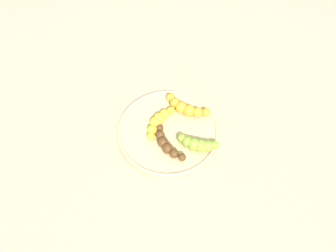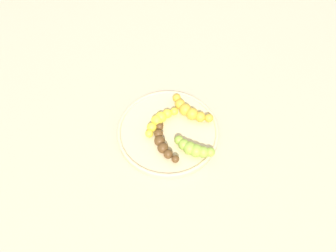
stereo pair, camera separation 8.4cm
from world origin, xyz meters
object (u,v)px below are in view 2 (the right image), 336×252
Objects in this scene: fruit_bowl at (168,131)px; banana_overripe at (163,144)px; banana_yellow at (159,120)px; banana_green at (193,148)px; banana_spotted at (190,111)px.

fruit_bowl is 2.60× the size of banana_overripe.
fruit_bowl is at bearing -178.99° from banana_yellow.
banana_overripe is (0.05, -0.06, -0.00)m from banana_yellow.
fruit_bowl is at bearing -112.67° from banana_green.
fruit_bowl is at bearing -126.70° from banana_overripe.
banana_spotted and banana_green have the same top height.
banana_yellow is at bearing -30.67° from banana_spotted.
fruit_bowl is 0.04m from banana_yellow.
banana_spotted is (0.02, 0.08, 0.03)m from fruit_bowl.
banana_yellow reaches higher than fruit_bowl.
banana_green is at bearing -14.15° from fruit_bowl.
banana_spotted is 1.27× the size of banana_overripe.
fruit_bowl is 2.52× the size of banana_green.
banana_spotted is 1.23× the size of banana_green.
banana_spotted is at bearing -116.98° from banana_yellow.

